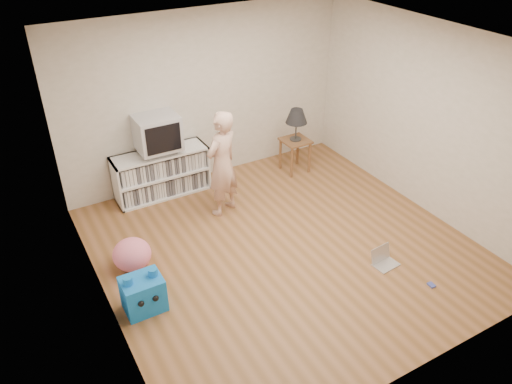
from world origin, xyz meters
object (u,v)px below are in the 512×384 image
object	(u,v)px
crt_tv	(157,132)
side_table	(295,147)
table_lamp	(297,117)
plush_blue	(143,294)
dvd_deck	(159,150)
laptop	(383,259)
media_unit	(161,173)
person	(222,164)
plush_pink	(132,254)

from	to	relation	value
crt_tv	side_table	size ratio (longest dim) A/B	1.09
table_lamp	plush_blue	bearing A→B (deg)	-150.22
plush_blue	dvd_deck	bearing A→B (deg)	64.31
crt_tv	laptop	xyz separation A→B (m)	(1.77, -2.90, -0.96)
dvd_deck	side_table	bearing A→B (deg)	-9.86
media_unit	table_lamp	bearing A→B (deg)	-10.26
crt_tv	media_unit	bearing A→B (deg)	90.00
crt_tv	table_lamp	distance (m)	2.16
person	plush_pink	size ratio (longest dim) A/B	3.29
media_unit	laptop	xyz separation A→B (m)	(1.77, -2.92, -0.29)
media_unit	plush_pink	size ratio (longest dim) A/B	3.02
person	crt_tv	bearing A→B (deg)	-80.19
side_table	laptop	bearing A→B (deg)	-98.03
plush_pink	person	bearing A→B (deg)	20.53
media_unit	plush_pink	bearing A→B (deg)	-122.60
media_unit	table_lamp	xyz separation A→B (m)	(2.13, -0.39, 0.59)
crt_tv	table_lamp	xyz separation A→B (m)	(2.13, -0.37, -0.08)
dvd_deck	table_lamp	xyz separation A→B (m)	(2.13, -0.37, 0.21)
laptop	person	bearing A→B (deg)	115.28
table_lamp	dvd_deck	bearing A→B (deg)	170.14
crt_tv	laptop	world-z (taller)	crt_tv
side_table	media_unit	bearing A→B (deg)	169.74
laptop	plush_blue	size ratio (longest dim) A/B	0.65
crt_tv	table_lamp	bearing A→B (deg)	-9.77
table_lamp	plush_blue	world-z (taller)	table_lamp
media_unit	plush_pink	xyz separation A→B (m)	(-0.94, -1.46, -0.15)
table_lamp	person	world-z (taller)	person
laptop	side_table	bearing A→B (deg)	76.85
side_table	person	size ratio (longest dim) A/B	0.36
laptop	plush_pink	bearing A→B (deg)	146.62
person	plush_pink	distance (m)	1.72
laptop	plush_blue	distance (m)	2.91
dvd_deck	crt_tv	size ratio (longest dim) A/B	0.75
side_table	person	world-z (taller)	person
side_table	plush_pink	xyz separation A→B (m)	(-3.06, -1.08, -0.22)
person	laptop	world-z (taller)	person
side_table	person	distance (m)	1.66
plush_pink	media_unit	bearing A→B (deg)	57.40
media_unit	plush_blue	size ratio (longest dim) A/B	2.77
dvd_deck	plush_blue	bearing A→B (deg)	-115.52
dvd_deck	table_lamp	size ratio (longest dim) A/B	0.87
side_table	person	bearing A→B (deg)	-161.83
plush_pink	plush_blue	bearing A→B (deg)	-98.34
side_table	table_lamp	world-z (taller)	table_lamp
plush_blue	laptop	bearing A→B (deg)	-14.44
plush_blue	plush_pink	world-z (taller)	plush_blue
media_unit	dvd_deck	distance (m)	0.39
media_unit	dvd_deck	bearing A→B (deg)	-90.00
media_unit	person	xyz separation A→B (m)	(0.58, -0.89, 0.41)
dvd_deck	crt_tv	distance (m)	0.29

